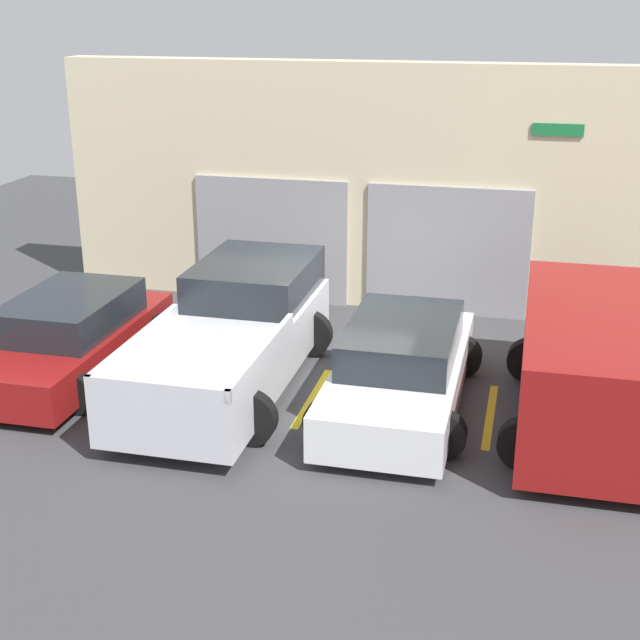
{
  "coord_description": "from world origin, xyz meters",
  "views": [
    {
      "loc": [
        3.08,
        -13.57,
        5.82
      ],
      "look_at": [
        0.0,
        -0.94,
        1.1
      ],
      "focal_mm": 50.0,
      "sensor_mm": 36.0,
      "label": 1
    }
  ],
  "objects_px": {
    "pickup_truck": "(234,335)",
    "sedan_side": "(71,337)",
    "sedan_white": "(401,368)",
    "van_right": "(592,365)"
  },
  "relations": [
    {
      "from": "pickup_truck",
      "to": "sedan_side",
      "type": "xyz_separation_m",
      "value": [
        -2.71,
        -0.28,
        -0.18
      ]
    },
    {
      "from": "sedan_side",
      "to": "sedan_white",
      "type": "bearing_deg",
      "value": 0.0
    },
    {
      "from": "sedan_white",
      "to": "sedan_side",
      "type": "distance_m",
      "value": 5.42
    },
    {
      "from": "sedan_side",
      "to": "van_right",
      "type": "height_order",
      "value": "van_right"
    },
    {
      "from": "sedan_white",
      "to": "sedan_side",
      "type": "xyz_separation_m",
      "value": [
        -5.42,
        -0.0,
        -0.01
      ]
    },
    {
      "from": "sedan_side",
      "to": "van_right",
      "type": "xyz_separation_m",
      "value": [
        8.13,
        -0.03,
        0.33
      ]
    },
    {
      "from": "pickup_truck",
      "to": "sedan_side",
      "type": "height_order",
      "value": "pickup_truck"
    },
    {
      "from": "sedan_side",
      "to": "pickup_truck",
      "type": "bearing_deg",
      "value": 5.8
    },
    {
      "from": "pickup_truck",
      "to": "van_right",
      "type": "distance_m",
      "value": 5.43
    },
    {
      "from": "pickup_truck",
      "to": "van_right",
      "type": "bearing_deg",
      "value": -3.18
    }
  ]
}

